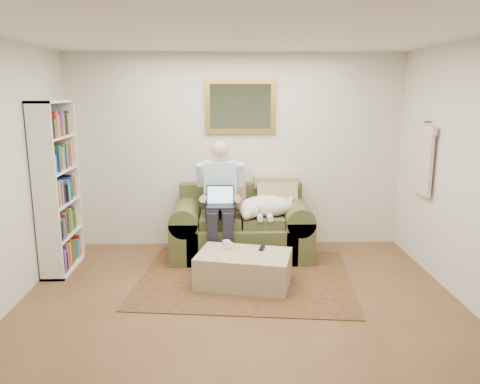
{
  "coord_description": "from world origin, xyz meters",
  "views": [
    {
      "loc": [
        -0.12,
        -3.79,
        2.1
      ],
      "look_at": [
        0.03,
        1.52,
        0.95
      ],
      "focal_mm": 35.0,
      "sensor_mm": 36.0,
      "label": 1
    }
  ],
  "objects_px": {
    "seated_man": "(220,202)",
    "coffee_mug": "(226,245)",
    "laptop": "(220,201)",
    "bookshelf": "(57,187)",
    "sleeping_dog": "(267,206)",
    "ottoman": "(244,269)",
    "sofa": "(241,232)"
  },
  "relations": [
    {
      "from": "ottoman",
      "to": "coffee_mug",
      "type": "xyz_separation_m",
      "value": [
        -0.19,
        0.15,
        0.23
      ]
    },
    {
      "from": "laptop",
      "to": "seated_man",
      "type": "bearing_deg",
      "value": 90.0
    },
    {
      "from": "coffee_mug",
      "to": "bookshelf",
      "type": "height_order",
      "value": "bookshelf"
    },
    {
      "from": "sleeping_dog",
      "to": "ottoman",
      "type": "distance_m",
      "value": 1.05
    },
    {
      "from": "seated_man",
      "to": "sleeping_dog",
      "type": "xyz_separation_m",
      "value": [
        0.58,
        0.07,
        -0.07
      ]
    },
    {
      "from": "ottoman",
      "to": "bookshelf",
      "type": "relative_size",
      "value": 0.5
    },
    {
      "from": "ottoman",
      "to": "laptop",
      "type": "bearing_deg",
      "value": 109.85
    },
    {
      "from": "sofa",
      "to": "ottoman",
      "type": "bearing_deg",
      "value": -90.15
    },
    {
      "from": "seated_man",
      "to": "laptop",
      "type": "xyz_separation_m",
      "value": [
        0.0,
        -0.07,
        0.04
      ]
    },
    {
      "from": "sofa",
      "to": "sleeping_dog",
      "type": "distance_m",
      "value": 0.5
    },
    {
      "from": "bookshelf",
      "to": "seated_man",
      "type": "bearing_deg",
      "value": 7.66
    },
    {
      "from": "seated_man",
      "to": "ottoman",
      "type": "xyz_separation_m",
      "value": [
        0.26,
        -0.8,
        -0.56
      ]
    },
    {
      "from": "sofa",
      "to": "coffee_mug",
      "type": "height_order",
      "value": "sofa"
    },
    {
      "from": "coffee_mug",
      "to": "bookshelf",
      "type": "relative_size",
      "value": 0.05
    },
    {
      "from": "sleeping_dog",
      "to": "bookshelf",
      "type": "height_order",
      "value": "bookshelf"
    },
    {
      "from": "laptop",
      "to": "ottoman",
      "type": "distance_m",
      "value": 0.98
    },
    {
      "from": "laptop",
      "to": "bookshelf",
      "type": "height_order",
      "value": "bookshelf"
    },
    {
      "from": "laptop",
      "to": "bookshelf",
      "type": "relative_size",
      "value": 0.17
    },
    {
      "from": "laptop",
      "to": "coffee_mug",
      "type": "height_order",
      "value": "laptop"
    },
    {
      "from": "bookshelf",
      "to": "coffee_mug",
      "type": "bearing_deg",
      "value": -11.34
    },
    {
      "from": "sofa",
      "to": "bookshelf",
      "type": "height_order",
      "value": "bookshelf"
    },
    {
      "from": "sleeping_dog",
      "to": "ottoman",
      "type": "relative_size",
      "value": 0.73
    },
    {
      "from": "coffee_mug",
      "to": "laptop",
      "type": "bearing_deg",
      "value": 97.04
    },
    {
      "from": "seated_man",
      "to": "coffee_mug",
      "type": "bearing_deg",
      "value": -83.69
    },
    {
      "from": "sleeping_dog",
      "to": "laptop",
      "type": "bearing_deg",
      "value": -166.36
    },
    {
      "from": "laptop",
      "to": "ottoman",
      "type": "relative_size",
      "value": 0.35
    },
    {
      "from": "sleeping_dog",
      "to": "sofa",
      "type": "bearing_deg",
      "value": 164.26
    },
    {
      "from": "laptop",
      "to": "coffee_mug",
      "type": "bearing_deg",
      "value": -82.96
    },
    {
      "from": "ottoman",
      "to": "bookshelf",
      "type": "xyz_separation_m",
      "value": [
        -2.16,
        0.54,
        0.82
      ]
    },
    {
      "from": "laptop",
      "to": "bookshelf",
      "type": "distance_m",
      "value": 1.92
    },
    {
      "from": "sofa",
      "to": "laptop",
      "type": "distance_m",
      "value": 0.59
    },
    {
      "from": "seated_man",
      "to": "coffee_mug",
      "type": "xyz_separation_m",
      "value": [
        0.07,
        -0.65,
        -0.33
      ]
    }
  ]
}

